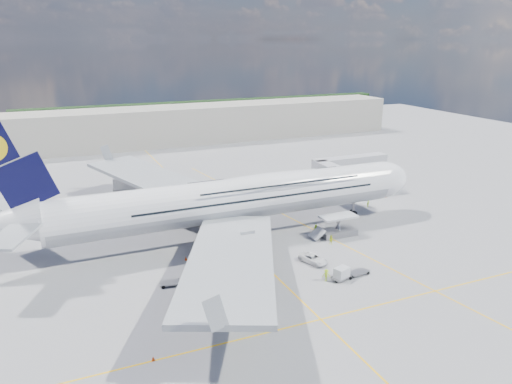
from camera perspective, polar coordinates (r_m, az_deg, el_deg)
name	(u,v)px	position (r m, az deg, el deg)	size (l,w,h in m)	color
ground	(256,257)	(80.00, 0.03, -7.49)	(300.00, 300.00, 0.00)	gray
taxi_line_main	(256,257)	(79.99, 0.03, -7.49)	(0.25, 220.00, 0.01)	yellow
taxi_line_cross	(321,319)	(64.28, 7.40, -14.23)	(120.00, 0.25, 0.01)	yellow
taxi_line_diag	(303,224)	(94.04, 5.43, -3.71)	(0.25, 100.00, 0.01)	yellow
airliner	(235,199)	(86.25, -2.47, -0.76)	(77.26, 79.15, 23.71)	white
jet_bridge	(344,168)	(108.83, 10.07, 2.76)	(18.80, 12.10, 8.50)	#B7B7BC
cargo_loader	(337,229)	(89.30, 9.24, -4.16)	(8.53, 3.20, 3.67)	silver
terminal	(139,127)	(166.53, -13.26, 7.20)	(180.00, 16.00, 12.00)	#B2AD9E
tree_line	(212,110)	(219.89, -5.08, 9.35)	(160.00, 6.00, 8.00)	#193814
dolly_row_a	(194,300)	(67.71, -7.05, -12.15)	(3.15, 1.83, 0.45)	gray
dolly_row_b	(188,312)	(65.14, -7.74, -13.45)	(2.97, 1.66, 0.43)	gray
dolly_row_c	(185,310)	(65.54, -8.11, -13.23)	(3.58, 2.50, 0.48)	gray
dolly_back	(171,283)	(72.48, -9.67, -10.18)	(3.42, 2.25, 0.46)	gray
dolly_nose_far	(342,273)	(73.75, 9.77, -9.13)	(3.27, 2.40, 1.85)	gray
dolly_nose_near	(358,272)	(76.00, 11.62, -8.95)	(3.44, 2.21, 0.47)	gray
baggage_tug	(213,259)	(77.88, -4.88, -7.63)	(3.11, 2.11, 1.78)	silver
catering_truck_inner	(142,211)	(97.08, -12.95, -2.08)	(8.09, 4.73, 4.52)	gray
catering_truck_outer	(129,187)	(113.58, -14.27, 0.54)	(7.55, 4.36, 4.23)	gray
service_van	(313,259)	(78.42, 6.57, -7.59)	(2.26, 4.90, 1.36)	white
crew_nose	(368,202)	(105.65, 12.71, -1.15)	(0.71, 0.47, 1.96)	#B8F119
crew_loader	(331,240)	(85.44, 8.59, -5.45)	(0.79, 0.61, 1.62)	#D4E518
crew_wing	(194,267)	(75.52, -7.14, -8.53)	(0.92, 0.38, 1.57)	#D0F219
crew_van	(316,229)	(89.90, 6.85, -4.20)	(0.82, 0.53, 1.67)	#8EDC17
crew_tug	(326,275)	(72.98, 8.03, -9.40)	(1.19, 0.69, 1.85)	#ACE317
cone_nose	(386,196)	(113.01, 14.61, -0.48)	(0.42, 0.42, 0.53)	#DD420B
cone_wing_left_inner	(209,217)	(96.79, -5.35, -2.91)	(0.49, 0.49, 0.63)	#DD420B
cone_wing_left_outer	(160,207)	(104.16, -10.93, -1.71)	(0.44, 0.44, 0.56)	#DD420B
cone_wing_right_inner	(186,258)	(79.74, -8.02, -7.53)	(0.46, 0.46, 0.58)	#DD420B
cone_wing_right_outer	(153,358)	(57.82, -11.67, -18.13)	(0.41, 0.41, 0.52)	#DD420B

